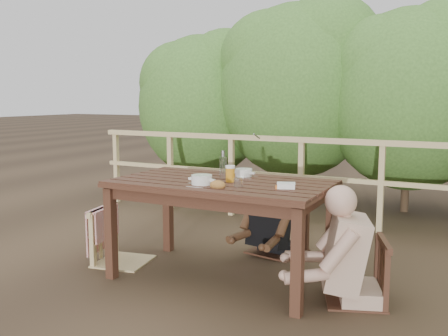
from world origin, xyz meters
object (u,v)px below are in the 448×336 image
at_px(chair_far, 278,204).
at_px(tumbler, 238,184).
at_px(soup_far, 244,173).
at_px(bottle, 223,166).
at_px(bread_roll, 218,185).
at_px(soup_near, 202,181).
at_px(beer_glass, 230,175).
at_px(butter_tub, 286,187).
at_px(table, 221,231).
at_px(woman, 279,192).
at_px(chair_right, 357,242).
at_px(chair_left, 122,212).
at_px(diner_right, 363,207).

xyz_separation_m(chair_far, tumbler, (0.08, -1.04, 0.36)).
relative_size(soup_far, bottle, 0.97).
xyz_separation_m(chair_far, bread_roll, (-0.04, -1.14, 0.35)).
bearing_deg(soup_far, soup_near, -103.37).
height_order(beer_glass, bottle, bottle).
bearing_deg(bread_roll, soup_near, 157.53).
bearing_deg(butter_tub, bread_roll, -175.27).
relative_size(table, bread_roll, 13.99).
xyz_separation_m(woman, soup_near, (-0.21, -1.08, 0.26)).
bearing_deg(bread_roll, tumbler, 39.74).
xyz_separation_m(beer_glass, bottle, (-0.12, 0.11, 0.05)).
height_order(chair_right, soup_far, chair_right).
xyz_separation_m(chair_right, woman, (-0.92, 0.83, 0.14)).
height_order(table, soup_near, soup_near).
height_order(soup_near, butter_tub, soup_near).
xyz_separation_m(chair_far, beer_glass, (-0.07, -0.86, 0.39)).
bearing_deg(soup_near, butter_tub, 12.09).
relative_size(table, beer_glass, 11.78).
bearing_deg(chair_right, table, -107.96).
height_order(chair_right, woman, woman).
height_order(woman, butter_tub, woman).
distance_m(soup_far, tumbler, 0.51).
height_order(soup_near, bottle, bottle).
relative_size(soup_far, tumbler, 2.89).
height_order(chair_left, tumbler, chair_left).
distance_m(chair_left, chair_far, 1.44).
distance_m(chair_right, soup_near, 1.23).
xyz_separation_m(bread_roll, beer_glass, (-0.03, 0.28, 0.04)).
bearing_deg(soup_near, bread_roll, -22.47).
distance_m(soup_near, butter_tub, 0.65).
bearing_deg(bottle, bread_roll, -68.27).
bearing_deg(chair_left, bottle, -91.32).
bearing_deg(soup_near, diner_right, 12.05).
distance_m(soup_far, bread_roll, 0.58).
distance_m(soup_near, beer_glass, 0.25).
bearing_deg(chair_left, table, -96.84).
relative_size(beer_glass, butter_tub, 1.08).
bearing_deg(tumbler, bottle, 134.12).
distance_m(soup_far, bottle, 0.23).
height_order(chair_far, chair_right, chair_far).
bearing_deg(butter_tub, diner_right, -7.83).
height_order(chair_far, beer_glass, chair_far).
bearing_deg(table, chair_far, 79.16).
relative_size(chair_left, bottle, 3.70).
bearing_deg(chair_left, soup_far, -81.87).
relative_size(woman, butter_tub, 8.61).
xyz_separation_m(chair_left, beer_glass, (1.04, 0.05, 0.40)).
xyz_separation_m(chair_far, chair_right, (0.92, -0.81, -0.04)).
bearing_deg(tumbler, chair_right, 14.79).
bearing_deg(butter_tub, woman, 93.92).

